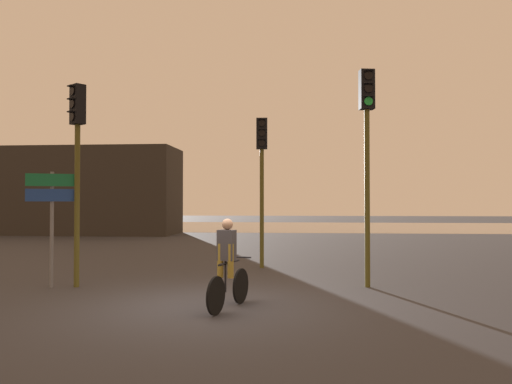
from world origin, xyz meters
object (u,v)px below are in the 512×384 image
Objects in this scene: traffic_light_near_left at (77,146)px; direction_sign_post at (52,207)px; traffic_light_near_right at (367,137)px; traffic_light_center at (262,164)px; cyclist at (228,264)px; distant_building at (53,191)px.

traffic_light_near_left reaches higher than direction_sign_post.
traffic_light_near_right reaches higher than traffic_light_near_left.
cyclist is (-0.20, -5.69, -2.22)m from traffic_light_center.
traffic_light_near_left is 5.35m from traffic_light_center.
distant_building reaches higher than direction_sign_post.
traffic_light_near_right reaches higher than cyclist.
distant_building is 5.74× the size of direction_sign_post.
distant_building is 3.42× the size of traffic_light_center.
distant_building is at bearing -56.05° from traffic_light_near_right.
traffic_light_center is at bearing -163.11° from direction_sign_post.
traffic_light_near_right is at bearing 126.15° from traffic_light_center.
cyclist is at bearing -171.96° from traffic_light_near_left.
traffic_light_center is 5.95m from direction_sign_post.
traffic_light_near_right is 4.61m from cyclist.
distant_building reaches higher than traffic_light_center.
traffic_light_near_right is 7.27m from direction_sign_post.
direction_sign_post is (9.18, -18.10, -0.77)m from distant_building.
distant_building is 23.85m from traffic_light_near_right.
traffic_light_near_right is at bearing -138.34° from traffic_light_near_left.
traffic_light_near_right is 2.98× the size of cyclist.
direction_sign_post is (-4.45, -3.75, -1.24)m from traffic_light_center.
traffic_light_center is (3.93, 3.62, -0.14)m from traffic_light_near_left.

